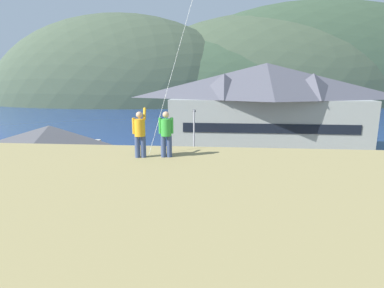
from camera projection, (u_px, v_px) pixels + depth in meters
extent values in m
plane|color=#66604C|center=(192.00, 224.00, 20.00)|extent=(600.00, 600.00, 0.00)
cube|color=gray|center=(198.00, 196.00, 24.87)|extent=(40.00, 20.00, 0.10)
cube|color=navy|center=(213.00, 117.00, 78.51)|extent=(360.00, 84.00, 0.03)
ellipsoid|color=#42513D|center=(121.00, 103.00, 129.56)|extent=(111.44, 58.78, 71.93)
ellipsoid|color=#334733|center=(222.00, 102.00, 135.95)|extent=(133.93, 68.39, 61.30)
ellipsoid|color=#3D4C38|center=(265.00, 102.00, 136.15)|extent=(135.62, 68.86, 75.52)
ellipsoid|color=#334733|center=(314.00, 103.00, 130.33)|extent=(148.59, 49.67, 82.77)
cube|color=#999E99|center=(264.00, 126.00, 39.73)|extent=(23.82, 10.04, 7.09)
cube|color=black|center=(270.00, 129.00, 34.85)|extent=(20.16, 0.29, 1.10)
pyramid|color=#4C4C56|center=(266.00, 81.00, 38.56)|extent=(25.25, 11.03, 4.41)
pyramid|color=#4C4C56|center=(224.00, 86.00, 37.54)|extent=(5.44, 5.44, 3.08)
pyramid|color=#4C4C56|center=(313.00, 86.00, 36.50)|extent=(5.44, 5.44, 3.08)
cube|color=beige|center=(53.00, 165.00, 27.02)|extent=(7.36, 4.61, 3.88)
pyramid|color=#47474C|center=(50.00, 135.00, 26.46)|extent=(7.95, 5.08, 1.60)
cube|color=black|center=(39.00, 179.00, 24.88)|extent=(1.10, 0.07, 2.72)
cube|color=beige|center=(213.00, 141.00, 39.90)|extent=(4.62, 4.18, 2.92)
pyramid|color=#47474C|center=(213.00, 126.00, 39.48)|extent=(5.00, 4.58, 1.26)
cube|color=black|center=(211.00, 148.00, 38.25)|extent=(1.10, 0.22, 2.04)
cube|color=#70604C|center=(219.00, 133.00, 52.53)|extent=(3.20, 12.08, 0.70)
cube|color=#23564C|center=(200.00, 131.00, 54.57)|extent=(3.00, 7.15, 0.90)
cube|color=#33665B|center=(200.00, 128.00, 54.47)|extent=(2.91, 6.94, 0.16)
cube|color=silver|center=(200.00, 125.00, 53.83)|extent=(1.78, 2.25, 1.10)
cube|color=red|center=(216.00, 207.00, 20.73)|extent=(4.35, 2.19, 0.80)
cube|color=#B11A15|center=(214.00, 196.00, 20.60)|extent=(2.24, 1.79, 0.70)
cube|color=black|center=(214.00, 197.00, 20.61)|extent=(2.29, 1.83, 0.32)
cylinder|color=black|center=(235.00, 220.00, 19.68)|extent=(0.66, 0.28, 0.64)
cylinder|color=black|center=(236.00, 208.00, 21.45)|extent=(0.66, 0.28, 0.64)
cylinder|color=black|center=(194.00, 217.00, 20.17)|extent=(0.66, 0.28, 0.64)
cylinder|color=black|center=(198.00, 206.00, 21.94)|extent=(0.66, 0.28, 0.64)
cube|color=silver|center=(321.00, 181.00, 26.08)|extent=(4.24, 1.88, 0.80)
cube|color=beige|center=(320.00, 173.00, 25.93)|extent=(2.13, 1.64, 0.70)
cube|color=black|center=(320.00, 173.00, 25.94)|extent=(2.17, 1.67, 0.32)
cylinder|color=black|center=(342.00, 190.00, 25.17)|extent=(0.64, 0.23, 0.64)
cylinder|color=black|center=(333.00, 182.00, 26.96)|extent=(0.64, 0.23, 0.64)
cylinder|color=black|center=(308.00, 189.00, 25.35)|extent=(0.64, 0.23, 0.64)
cylinder|color=black|center=(302.00, 182.00, 27.15)|extent=(0.64, 0.23, 0.64)
cylinder|color=black|center=(373.00, 221.00, 19.58)|extent=(0.64, 0.23, 0.64)
cube|color=silver|center=(65.00, 204.00, 21.14)|extent=(4.27, 1.98, 0.80)
cube|color=beige|center=(62.00, 194.00, 21.01)|extent=(2.17, 1.69, 0.70)
cube|color=black|center=(62.00, 195.00, 21.02)|extent=(2.21, 1.72, 0.32)
cylinder|color=black|center=(78.00, 217.00, 20.16)|extent=(0.65, 0.25, 0.64)
cylinder|color=black|center=(90.00, 206.00, 21.94)|extent=(0.65, 0.25, 0.64)
cylinder|color=black|center=(40.00, 214.00, 20.51)|extent=(0.65, 0.25, 0.64)
cylinder|color=black|center=(55.00, 204.00, 22.29)|extent=(0.65, 0.25, 0.64)
cube|color=#236633|center=(111.00, 181.00, 26.23)|extent=(4.30, 2.05, 0.80)
cube|color=#1E562B|center=(109.00, 172.00, 26.10)|extent=(2.19, 1.72, 0.70)
cube|color=black|center=(109.00, 173.00, 26.11)|extent=(2.24, 1.76, 0.32)
cylinder|color=black|center=(123.00, 189.00, 25.23)|extent=(0.65, 0.26, 0.64)
cylinder|color=black|center=(130.00, 182.00, 27.00)|extent=(0.65, 0.26, 0.64)
cylinder|color=black|center=(92.00, 188.00, 25.63)|extent=(0.65, 0.26, 0.64)
cylinder|color=black|center=(101.00, 181.00, 27.40)|extent=(0.65, 0.26, 0.64)
cube|color=black|center=(232.00, 184.00, 25.37)|extent=(4.26, 1.94, 0.80)
cube|color=black|center=(234.00, 175.00, 25.20)|extent=(2.15, 1.67, 0.70)
cube|color=black|center=(234.00, 176.00, 25.21)|extent=(2.20, 1.70, 0.32)
cylinder|color=black|center=(216.00, 184.00, 26.51)|extent=(0.65, 0.24, 0.64)
cylinder|color=black|center=(215.00, 192.00, 24.73)|extent=(0.65, 0.24, 0.64)
cylinder|color=black|center=(248.00, 185.00, 26.18)|extent=(0.65, 0.24, 0.64)
cylinder|color=black|center=(249.00, 193.00, 24.40)|extent=(0.65, 0.24, 0.64)
cylinder|color=#ADADB2|center=(194.00, 143.00, 29.63)|extent=(0.16, 0.16, 6.43)
cube|color=#4C4C51|center=(194.00, 111.00, 29.34)|extent=(0.24, 0.70, 0.20)
cylinder|color=#384770|center=(137.00, 147.00, 11.43)|extent=(0.20, 0.20, 0.82)
cylinder|color=#384770|center=(143.00, 147.00, 11.45)|extent=(0.20, 0.20, 0.82)
cylinder|color=gold|center=(140.00, 128.00, 11.29)|extent=(0.40, 0.40, 0.64)
sphere|color=tan|center=(139.00, 115.00, 11.20)|extent=(0.24, 0.24, 0.24)
cylinder|color=gold|center=(144.00, 114.00, 11.38)|extent=(0.21, 0.57, 0.43)
cylinder|color=gold|center=(134.00, 126.00, 11.26)|extent=(0.11, 0.11, 0.60)
cylinder|color=#384770|center=(163.00, 146.00, 11.49)|extent=(0.20, 0.20, 0.82)
cylinder|color=#384770|center=(169.00, 146.00, 11.50)|extent=(0.20, 0.20, 0.82)
cylinder|color=green|center=(166.00, 127.00, 11.35)|extent=(0.40, 0.40, 0.64)
sphere|color=tan|center=(166.00, 115.00, 11.25)|extent=(0.24, 0.24, 0.24)
cylinder|color=green|center=(160.00, 126.00, 11.33)|extent=(0.11, 0.11, 0.60)
cylinder|color=green|center=(172.00, 126.00, 11.34)|extent=(0.11, 0.11, 0.60)
cylinder|color=silver|center=(184.00, 29.00, 13.45)|extent=(2.18, 5.83, 10.21)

